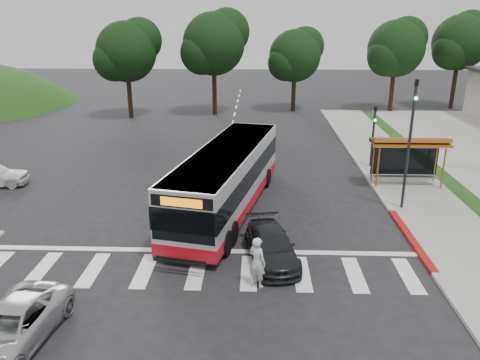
{
  "coord_description": "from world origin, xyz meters",
  "views": [
    {
      "loc": [
        2.22,
        -20.64,
        9.16
      ],
      "look_at": [
        1.44,
        1.14,
        1.6
      ],
      "focal_mm": 35.0,
      "sensor_mm": 36.0,
      "label": 1
    }
  ],
  "objects_px": {
    "pedestrian": "(257,262)",
    "dark_sedan": "(271,246)",
    "transit_bus": "(227,180)",
    "silver_suv_south": "(10,327)"
  },
  "relations": [
    {
      "from": "transit_bus",
      "to": "silver_suv_south",
      "type": "xyz_separation_m",
      "value": [
        -5.7,
        -10.58,
        -0.95
      ]
    },
    {
      "from": "transit_bus",
      "to": "dark_sedan",
      "type": "bearing_deg",
      "value": -55.66
    },
    {
      "from": "transit_bus",
      "to": "silver_suv_south",
      "type": "distance_m",
      "value": 12.06
    },
    {
      "from": "dark_sedan",
      "to": "silver_suv_south",
      "type": "height_order",
      "value": "silver_suv_south"
    },
    {
      "from": "pedestrian",
      "to": "silver_suv_south",
      "type": "relative_size",
      "value": 0.43
    },
    {
      "from": "dark_sedan",
      "to": "silver_suv_south",
      "type": "distance_m",
      "value": 9.51
    },
    {
      "from": "pedestrian",
      "to": "dark_sedan",
      "type": "relative_size",
      "value": 0.46
    },
    {
      "from": "transit_bus",
      "to": "pedestrian",
      "type": "relative_size",
      "value": 6.35
    },
    {
      "from": "pedestrian",
      "to": "silver_suv_south",
      "type": "xyz_separation_m",
      "value": [
        -7.21,
        -3.51,
        -0.33
      ]
    },
    {
      "from": "dark_sedan",
      "to": "silver_suv_south",
      "type": "xyz_separation_m",
      "value": [
        -7.78,
        -5.47,
        0.02
      ]
    }
  ]
}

